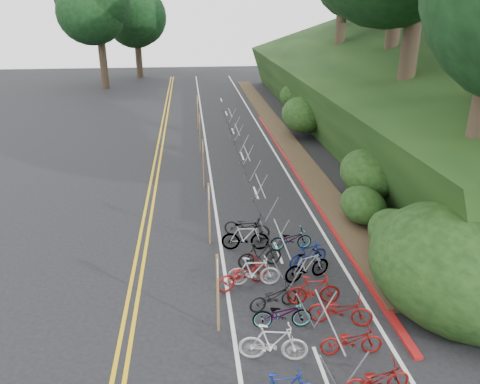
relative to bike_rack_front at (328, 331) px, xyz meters
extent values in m
plane|color=black|center=(-3.31, 1.66, -0.88)|extent=(120.00, 120.00, 0.00)
cube|color=gold|center=(-5.46, 11.66, -0.88)|extent=(0.12, 80.00, 0.01)
cube|color=gold|center=(-5.16, 11.66, -0.88)|extent=(0.12, 80.00, 0.01)
cube|color=silver|center=(-2.31, 11.66, -0.88)|extent=(0.12, 80.00, 0.01)
cube|color=silver|center=(1.89, 11.66, -0.88)|extent=(0.12, 80.00, 0.01)
cube|color=silver|center=(-0.21, -0.34, -0.88)|extent=(0.10, 1.60, 0.01)
cube|color=silver|center=(-0.21, 5.66, -0.88)|extent=(0.10, 1.60, 0.01)
cube|color=silver|center=(-0.21, 11.66, -0.88)|extent=(0.10, 1.60, 0.01)
cube|color=silver|center=(-0.21, 17.66, -0.88)|extent=(0.10, 1.60, 0.01)
cube|color=silver|center=(-0.21, 23.66, -0.88)|extent=(0.10, 1.60, 0.01)
cube|color=silver|center=(-0.21, 29.66, -0.88)|extent=(0.10, 1.60, 0.01)
cube|color=silver|center=(-0.21, 35.66, -0.88)|extent=(0.10, 1.60, 0.01)
cube|color=maroon|center=(2.39, 13.66, -0.83)|extent=(0.25, 28.00, 0.10)
cube|color=black|center=(10.19, 23.66, 1.92)|extent=(12.32, 44.00, 9.11)
cube|color=#382819|center=(3.09, 23.66, -0.80)|extent=(1.40, 44.00, 0.16)
ellipsoid|color=#284C19|center=(3.89, 4.66, 0.16)|extent=(2.00, 2.80, 1.60)
ellipsoid|color=#284C19|center=(4.69, 9.66, 0.67)|extent=(2.60, 3.64, 2.08)
ellipsoid|color=#284C19|center=(5.89, 15.66, 1.11)|extent=(2.20, 3.08, 1.76)
ellipsoid|color=#284C19|center=(4.49, 21.66, 0.68)|extent=(3.00, 4.20, 2.40)
ellipsoid|color=#284C19|center=(5.19, 27.66, 0.84)|extent=(2.40, 3.36, 1.92)
ellipsoid|color=#284C19|center=(6.49, 31.66, 1.53)|extent=(2.80, 3.92, 2.24)
ellipsoid|color=#284C19|center=(3.69, 7.66, 0.02)|extent=(1.80, 2.52, 1.44)
ellipsoid|color=#284C19|center=(6.69, 19.66, 1.72)|extent=(3.20, 4.48, 2.56)
ellipsoid|color=black|center=(4.69, 2.16, 0.33)|extent=(5.28, 6.16, 3.52)
cylinder|color=#2D2319|center=(6.19, 4.66, 3.21)|extent=(0.81, 0.81, 5.78)
cylinder|color=#2D2319|center=(7.69, 13.66, 4.95)|extent=(0.86, 0.86, 6.67)
cylinder|color=#2D2319|center=(10.19, 21.66, 6.10)|extent=(0.90, 0.90, 7.56)
cylinder|color=#2D2319|center=(9.19, 29.66, 5.03)|extent=(0.83, 0.83, 6.22)
cylinder|color=#2D2319|center=(11.69, 37.66, 6.17)|extent=(0.88, 0.88, 7.11)
cylinder|color=#2D2319|center=(-12.31, 43.66, 2.01)|extent=(0.81, 0.81, 5.78)
ellipsoid|color=black|center=(-12.31, 43.66, 7.27)|extent=(7.90, 7.90, 7.51)
cylinder|color=#2D2319|center=(-9.31, 51.66, 1.78)|extent=(0.78, 0.78, 5.33)
ellipsoid|color=black|center=(-9.31, 51.66, 6.53)|extent=(6.91, 6.91, 6.57)
cylinder|color=gray|center=(0.00, 0.00, 0.34)|extent=(0.05, 2.65, 0.05)
cylinder|color=gray|center=(-0.28, -1.22, -0.27)|extent=(0.62, 0.04, 1.21)
cylinder|color=gray|center=(0.28, -1.22, -0.27)|extent=(0.62, 0.04, 1.21)
cylinder|color=gray|center=(-0.28, 1.22, -0.27)|extent=(0.62, 0.04, 1.21)
cylinder|color=gray|center=(0.28, 1.22, -0.27)|extent=(0.62, 0.04, 1.21)
cylinder|color=gray|center=(-0.31, 4.66, 0.27)|extent=(0.05, 3.00, 0.05)
cylinder|color=gray|center=(-0.59, 3.26, -0.31)|extent=(0.58, 0.04, 1.13)
cylinder|color=gray|center=(-0.03, 3.26, -0.31)|extent=(0.58, 0.04, 1.13)
cylinder|color=gray|center=(-0.59, 6.06, -0.31)|extent=(0.58, 0.04, 1.13)
cylinder|color=gray|center=(-0.03, 6.06, -0.31)|extent=(0.58, 0.04, 1.13)
cylinder|color=gray|center=(-0.31, 9.66, 0.27)|extent=(0.05, 3.00, 0.05)
cylinder|color=gray|center=(-0.59, 8.26, -0.31)|extent=(0.58, 0.04, 1.13)
cylinder|color=gray|center=(-0.03, 8.26, -0.31)|extent=(0.58, 0.04, 1.13)
cylinder|color=gray|center=(-0.59, 11.06, -0.31)|extent=(0.58, 0.04, 1.13)
cylinder|color=gray|center=(-0.03, 11.06, -0.31)|extent=(0.58, 0.04, 1.13)
cylinder|color=gray|center=(-0.31, 14.66, 0.27)|extent=(0.05, 3.00, 0.05)
cylinder|color=gray|center=(-0.59, 13.26, -0.31)|extent=(0.58, 0.04, 1.13)
cylinder|color=gray|center=(-0.03, 13.26, -0.31)|extent=(0.58, 0.04, 1.13)
cylinder|color=gray|center=(-0.59, 16.06, -0.31)|extent=(0.58, 0.04, 1.13)
cylinder|color=gray|center=(-0.03, 16.06, -0.31)|extent=(0.58, 0.04, 1.13)
cylinder|color=gray|center=(-0.31, 19.66, 0.27)|extent=(0.05, 3.00, 0.05)
cylinder|color=gray|center=(-0.59, 18.26, -0.31)|extent=(0.58, 0.04, 1.13)
cylinder|color=gray|center=(-0.03, 18.26, -0.31)|extent=(0.58, 0.04, 1.13)
cylinder|color=gray|center=(-0.59, 21.06, -0.31)|extent=(0.58, 0.04, 1.13)
cylinder|color=gray|center=(-0.03, 21.06, -0.31)|extent=(0.58, 0.04, 1.13)
cylinder|color=gray|center=(-0.31, 24.66, 0.27)|extent=(0.05, 3.00, 0.05)
cylinder|color=gray|center=(-0.59, 23.26, -0.31)|extent=(0.58, 0.04, 1.13)
cylinder|color=gray|center=(-0.03, 23.26, -0.31)|extent=(0.58, 0.04, 1.13)
cylinder|color=gray|center=(-0.59, 26.06, -0.31)|extent=(0.58, 0.04, 1.13)
cylinder|color=gray|center=(-0.03, 26.06, -0.31)|extent=(0.58, 0.04, 1.13)
cylinder|color=brown|center=(-2.73, 1.45, 0.34)|extent=(0.08, 0.08, 2.45)
cube|color=silver|center=(-2.73, 1.45, 1.22)|extent=(0.02, 0.40, 0.50)
cylinder|color=brown|center=(-2.71, 6.66, 0.37)|extent=(0.08, 0.08, 2.50)
cube|color=silver|center=(-2.71, 6.66, 1.27)|extent=(0.02, 0.40, 0.50)
cylinder|color=brown|center=(-2.71, 12.66, 0.37)|extent=(0.08, 0.08, 2.50)
cube|color=silver|center=(-2.71, 12.66, 1.27)|extent=(0.02, 0.40, 0.50)
cylinder|color=brown|center=(-2.71, 18.66, 0.37)|extent=(0.08, 0.08, 2.50)
cube|color=silver|center=(-2.71, 18.66, 1.27)|extent=(0.02, 0.40, 0.50)
cylinder|color=brown|center=(-2.71, 24.66, 0.37)|extent=(0.08, 0.08, 2.50)
cube|color=silver|center=(-2.71, 24.66, 1.27)|extent=(0.02, 0.40, 0.50)
imported|color=maroon|center=(-1.80, 3.58, -0.39)|extent=(1.37, 1.97, 0.98)
imported|color=maroon|center=(0.84, -1.27, -0.45)|extent=(0.71, 1.70, 0.87)
imported|color=beige|center=(-1.39, 0.11, -0.34)|extent=(0.82, 1.87, 1.09)
imported|color=maroon|center=(0.69, 0.12, -0.44)|extent=(0.64, 1.68, 0.88)
imported|color=slate|center=(-0.91, 1.40, -0.43)|extent=(0.66, 1.72, 0.90)
imported|color=maroon|center=(0.79, 1.36, -0.40)|extent=(1.11, 1.94, 0.96)
imported|color=black|center=(-0.99, 2.30, -0.46)|extent=(0.97, 1.69, 0.84)
imported|color=maroon|center=(0.26, 2.39, -0.38)|extent=(0.51, 1.68, 1.00)
imported|color=#9E9EA3|center=(-1.42, 3.62, -0.36)|extent=(0.61, 1.76, 1.04)
imported|color=slate|center=(0.40, 3.77, -0.37)|extent=(1.00, 1.77, 1.02)
imported|color=black|center=(-1.05, 4.76, -0.40)|extent=(0.76, 1.67, 0.97)
imported|color=navy|center=(0.64, 4.58, -0.41)|extent=(0.97, 1.62, 0.94)
imported|color=slate|center=(-1.41, 6.04, -0.34)|extent=(0.68, 1.83, 1.08)
imported|color=slate|center=(0.30, 5.90, -0.46)|extent=(0.67, 1.63, 0.84)
imported|color=black|center=(-1.23, 7.04, -0.39)|extent=(1.28, 1.96, 0.98)
camera|label=1|loc=(-3.29, -9.42, 7.76)|focal=35.00mm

